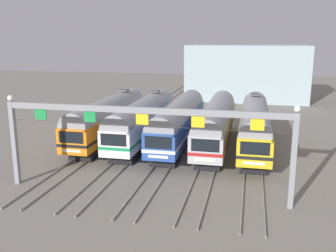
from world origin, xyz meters
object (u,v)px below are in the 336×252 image
object	(u,v)px
commuter_train_orange	(109,117)
commuter_train_blue	(179,120)
commuter_train_stainless	(216,122)
commuter_train_white	(143,119)
commuter_train_yellow	(255,124)
catenary_gantry	(142,125)

from	to	relation	value
commuter_train_orange	commuter_train_blue	world-z (taller)	commuter_train_orange
commuter_train_blue	commuter_train_stainless	bearing A→B (deg)	0.00
commuter_train_orange	commuter_train_white	xyz separation A→B (m)	(3.90, 0.00, 0.00)
commuter_train_white	commuter_train_stainless	xyz separation A→B (m)	(7.81, -0.00, -0.00)
commuter_train_yellow	commuter_train_blue	bearing A→B (deg)	-179.97
commuter_train_stainless	commuter_train_orange	bearing A→B (deg)	179.98
commuter_train_stainless	catenary_gantry	size ratio (longest dim) A/B	0.87
commuter_train_orange	catenary_gantry	bearing A→B (deg)	-59.95
commuter_train_blue	commuter_train_stainless	xyz separation A→B (m)	(3.90, 0.00, 0.00)
commuter_train_white	commuter_train_stainless	distance (m)	7.81
commuter_train_orange	commuter_train_white	bearing A→B (deg)	0.00
commuter_train_orange	commuter_train_blue	distance (m)	7.81
commuter_train_orange	commuter_train_yellow	xyz separation A→B (m)	(15.62, 0.00, 0.00)
commuter_train_stainless	commuter_train_yellow	bearing A→B (deg)	0.06
commuter_train_white	commuter_train_yellow	bearing A→B (deg)	0.00
commuter_train_blue	commuter_train_stainless	distance (m)	3.90
commuter_train_white	commuter_train_blue	world-z (taller)	commuter_train_white
commuter_train_stainless	commuter_train_yellow	distance (m)	3.90
commuter_train_blue	commuter_train_orange	bearing A→B (deg)	179.97
commuter_train_white	commuter_train_yellow	xyz separation A→B (m)	(11.71, 0.00, 0.00)
catenary_gantry	commuter_train_blue	bearing A→B (deg)	90.00
commuter_train_blue	commuter_train_yellow	distance (m)	7.81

